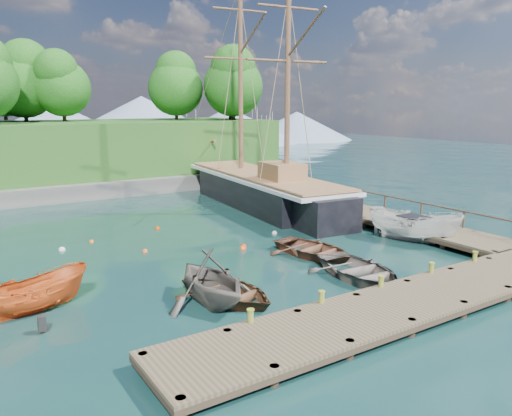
% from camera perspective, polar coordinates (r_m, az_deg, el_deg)
% --- Properties ---
extents(ground, '(160.00, 160.00, 0.00)m').
position_cam_1_polar(ground, '(22.89, 1.09, -7.51)').
color(ground, '#15322B').
rests_on(ground, ground).
extents(dock_near, '(20.00, 3.20, 1.10)m').
position_cam_1_polar(dock_near, '(19.46, 17.09, -10.25)').
color(dock_near, '#4D3F2D').
rests_on(dock_near, ground).
extents(dock_east, '(3.20, 24.00, 1.10)m').
position_cam_1_polar(dock_east, '(35.03, 10.40, -0.16)').
color(dock_east, '#4D3F2D').
rests_on(dock_east, ground).
extents(bollard_0, '(0.26, 0.26, 0.45)m').
position_cam_1_polar(bollard_0, '(16.93, -0.62, -14.74)').
color(bollard_0, olive).
rests_on(bollard_0, ground).
extents(bollard_1, '(0.26, 0.26, 0.45)m').
position_cam_1_polar(bollard_1, '(18.54, 7.44, -12.38)').
color(bollard_1, olive).
rests_on(bollard_1, ground).
extents(bollard_2, '(0.26, 0.26, 0.45)m').
position_cam_1_polar(bollard_2, '(20.47, 13.99, -10.26)').
color(bollard_2, olive).
rests_on(bollard_2, ground).
extents(bollard_3, '(0.26, 0.26, 0.45)m').
position_cam_1_polar(bollard_3, '(22.64, 19.28, -8.42)').
color(bollard_3, olive).
rests_on(bollard_3, ground).
extents(bollard_4, '(0.26, 0.26, 0.45)m').
position_cam_1_polar(bollard_4, '(24.97, 23.58, -6.86)').
color(bollard_4, olive).
rests_on(bollard_4, ground).
extents(rowboat_0, '(4.13, 5.02, 0.91)m').
position_cam_1_polar(rowboat_0, '(20.03, -3.14, -10.41)').
color(rowboat_0, brown).
rests_on(rowboat_0, ground).
extents(rowboat_1, '(3.78, 4.35, 2.26)m').
position_cam_1_polar(rowboat_1, '(19.72, -5.10, -10.81)').
color(rowboat_1, '#5C554D').
rests_on(rowboat_1, ground).
extents(rowboat_2, '(4.00, 5.06, 0.94)m').
position_cam_1_polar(rowboat_2, '(25.62, 6.59, -5.46)').
color(rowboat_2, brown).
rests_on(rowboat_2, ground).
extents(rowboat_3, '(4.00, 5.23, 1.01)m').
position_cam_1_polar(rowboat_3, '(22.68, 11.80, -7.95)').
color(rowboat_3, '#625852').
rests_on(rowboat_3, ground).
extents(motorboat_orange, '(4.40, 2.38, 1.61)m').
position_cam_1_polar(motorboat_orange, '(20.59, -23.89, -10.82)').
color(motorboat_orange, '#D95B1F').
rests_on(motorboat_orange, ground).
extents(cabin_boat_white, '(3.69, 5.68, 2.05)m').
position_cam_1_polar(cabin_boat_white, '(29.44, 17.45, -3.66)').
color(cabin_boat_white, silver).
rests_on(cabin_boat_white, ground).
extents(schooner, '(6.55, 26.08, 18.85)m').
position_cam_1_polar(schooner, '(37.67, 0.70, 1.82)').
color(schooner, black).
rests_on(schooner, ground).
extents(mooring_buoy_0, '(0.28, 0.28, 0.28)m').
position_cam_1_polar(mooring_buoy_0, '(24.02, -20.95, -7.38)').
color(mooring_buoy_0, white).
rests_on(mooring_buoy_0, ground).
extents(mooring_buoy_1, '(0.29, 0.29, 0.29)m').
position_cam_1_polar(mooring_buoy_1, '(26.74, -12.56, -4.94)').
color(mooring_buoy_1, '#F0581B').
rests_on(mooring_buoy_1, ground).
extents(mooring_buoy_2, '(0.31, 0.31, 0.31)m').
position_cam_1_polar(mooring_buoy_2, '(26.97, -1.39, -4.50)').
color(mooring_buoy_2, red).
rests_on(mooring_buoy_2, ground).
extents(mooring_buoy_3, '(0.32, 0.32, 0.32)m').
position_cam_1_polar(mooring_buoy_3, '(29.75, 2.13, -2.95)').
color(mooring_buoy_3, silver).
rests_on(mooring_buoy_3, ground).
extents(mooring_buoy_4, '(0.27, 0.27, 0.27)m').
position_cam_1_polar(mooring_buoy_4, '(29.37, -18.27, -3.75)').
color(mooring_buoy_4, orange).
rests_on(mooring_buoy_4, ground).
extents(mooring_buoy_5, '(0.31, 0.31, 0.31)m').
position_cam_1_polar(mooring_buoy_5, '(31.41, -11.19, -2.38)').
color(mooring_buoy_5, '#D74400').
rests_on(mooring_buoy_5, ground).
extents(mooring_buoy_6, '(0.35, 0.35, 0.35)m').
position_cam_1_polar(mooring_buoy_6, '(28.31, -21.29, -4.54)').
color(mooring_buoy_6, white).
rests_on(mooring_buoy_6, ground).
extents(mooring_buoy_7, '(0.36, 0.36, 0.36)m').
position_cam_1_polar(mooring_buoy_7, '(26.57, -1.53, -4.76)').
color(mooring_buoy_7, '#E25317').
rests_on(mooring_buoy_7, ground).
extents(distant_ridge, '(117.00, 40.00, 10.00)m').
position_cam_1_polar(distant_ridge, '(89.51, -22.46, 8.84)').
color(distant_ridge, '#728CA5').
rests_on(distant_ridge, ground).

